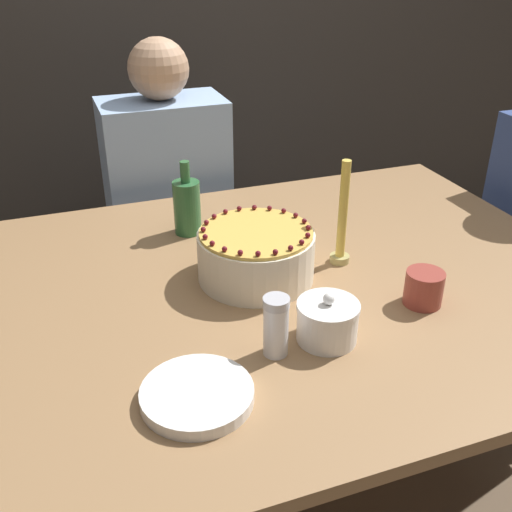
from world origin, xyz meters
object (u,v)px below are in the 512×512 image
at_px(candle, 342,223).
at_px(person_man_blue_shirt, 171,238).
at_px(bottle, 187,206).
at_px(sugar_shaker, 276,326).
at_px(cake, 256,255).
at_px(sugar_bowl, 327,321).

xyz_separation_m(candle, person_man_blue_shirt, (-0.27, 0.74, -0.34)).
relative_size(candle, bottle, 1.31).
height_order(sugar_shaker, person_man_blue_shirt, person_man_blue_shirt).
distance_m(sugar_shaker, candle, 0.40).
height_order(candle, bottle, candle).
bearing_deg(candle, cake, 179.98).
bearing_deg(bottle, person_man_blue_shirt, 85.15).
distance_m(sugar_bowl, person_man_blue_shirt, 1.06).
bearing_deg(sugar_bowl, cake, 100.04).
relative_size(cake, sugar_bowl, 2.18).
xyz_separation_m(cake, sugar_bowl, (0.05, -0.28, -0.02)).
bearing_deg(bottle, cake, -72.69).
xyz_separation_m(sugar_bowl, sugar_shaker, (-0.11, -0.01, 0.02)).
relative_size(cake, candle, 1.03).
relative_size(sugar_bowl, bottle, 0.62).
height_order(sugar_bowl, bottle, bottle).
height_order(bottle, person_man_blue_shirt, person_man_blue_shirt).
distance_m(candle, bottle, 0.43).
bearing_deg(sugar_bowl, sugar_shaker, -176.51).
relative_size(sugar_bowl, candle, 0.47).
distance_m(sugar_bowl, bottle, 0.59).
bearing_deg(sugar_bowl, bottle, 103.80).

